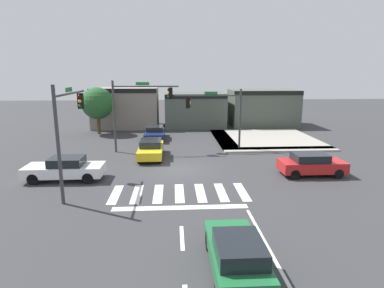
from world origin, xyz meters
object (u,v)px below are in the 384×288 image
at_px(car_green, 237,253).
at_px(roadside_tree, 97,103).
at_px(traffic_signal_northeast, 216,109).
at_px(car_navy, 155,132).
at_px(traffic_signal_southwest, 69,119).
at_px(car_red, 311,164).
at_px(car_yellow, 151,149).
at_px(car_white, 65,168).
at_px(traffic_signal_northwest, 138,103).

distance_m(car_green, roadside_tree, 28.05).
relative_size(traffic_signal_northeast, car_navy, 1.22).
bearing_deg(traffic_signal_southwest, car_red, -82.35).
height_order(car_yellow, car_green, car_yellow).
distance_m(car_yellow, roadside_tree, 12.61).
bearing_deg(car_navy, car_white, -21.42).
distance_m(traffic_signal_southwest, car_green, 11.84).
distance_m(car_yellow, car_navy, 7.33).
bearing_deg(car_navy, roadside_tree, -116.89).
bearing_deg(traffic_signal_northeast, car_yellow, 22.79).
bearing_deg(car_white, car_navy, -111.42).
distance_m(traffic_signal_northwest, car_navy, 6.43).
relative_size(traffic_signal_northwest, car_green, 1.46).
height_order(traffic_signal_southwest, roadside_tree, traffic_signal_southwest).
distance_m(traffic_signal_southwest, car_red, 15.25).
height_order(car_navy, roadside_tree, roadside_tree).
bearing_deg(car_green, traffic_signal_northeast, -5.16).
bearing_deg(car_green, car_navy, 9.79).
bearing_deg(traffic_signal_southwest, car_yellow, -28.61).
distance_m(car_red, car_navy, 16.61).
relative_size(car_navy, roadside_tree, 0.92).
distance_m(car_yellow, car_white, 7.25).
bearing_deg(traffic_signal_northwest, traffic_signal_northeast, 2.47).
height_order(car_red, car_green, car_red).
distance_m(traffic_signal_northwest, car_yellow, 4.12).
height_order(car_yellow, roadside_tree, roadside_tree).
height_order(traffic_signal_northwest, traffic_signal_southwest, traffic_signal_southwest).
relative_size(traffic_signal_northwest, car_white, 1.26).
xyz_separation_m(traffic_signal_southwest, car_yellow, (3.92, 7.18, -3.41)).
distance_m(traffic_signal_northwest, car_red, 14.32).
relative_size(traffic_signal_southwest, roadside_tree, 1.18).
bearing_deg(car_yellow, car_red, 64.34).
distance_m(traffic_signal_northeast, car_green, 18.04).
height_order(traffic_signal_northwest, car_yellow, traffic_signal_northwest).
bearing_deg(car_white, traffic_signal_northwest, -118.54).
bearing_deg(traffic_signal_northeast, car_white, 35.72).
bearing_deg(car_navy, car_yellow, 0.67).
height_order(traffic_signal_northwest, car_navy, traffic_signal_northwest).
distance_m(traffic_signal_northwest, roadside_tree, 10.08).
distance_m(car_yellow, car_green, 15.92).
xyz_separation_m(car_yellow, car_navy, (-0.09, 7.33, -0.04)).
xyz_separation_m(traffic_signal_northeast, traffic_signal_southwest, (-9.36, -9.47, 0.50)).
height_order(traffic_signal_southwest, car_green, traffic_signal_southwest).
bearing_deg(traffic_signal_northeast, car_green, 84.84).
distance_m(traffic_signal_northwest, traffic_signal_northeast, 6.55).
xyz_separation_m(car_yellow, car_red, (10.82, -5.20, 0.04)).
height_order(car_white, car_green, car_white).
height_order(traffic_signal_northeast, traffic_signal_southwest, traffic_signal_southwest).
bearing_deg(roadside_tree, traffic_signal_northeast, -34.83).
relative_size(car_green, car_navy, 0.87).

